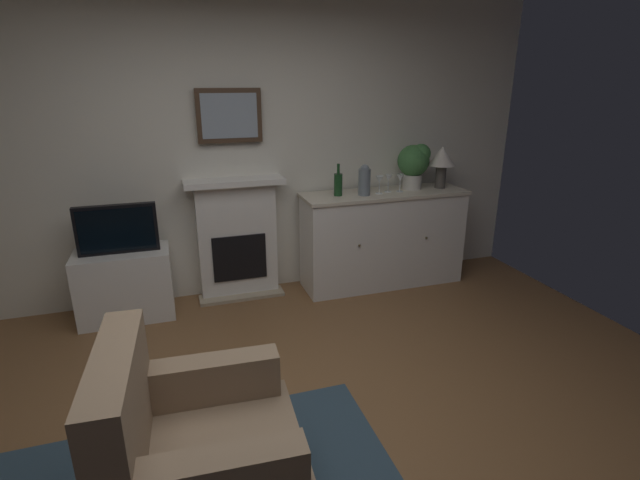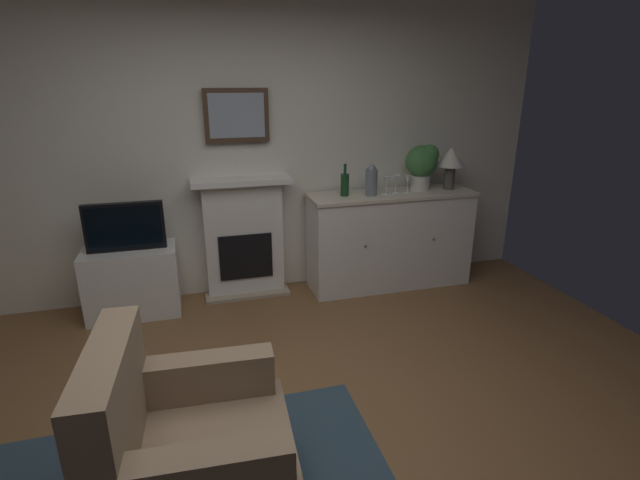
{
  "view_description": "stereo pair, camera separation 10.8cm",
  "coord_description": "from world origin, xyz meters",
  "px_view_note": "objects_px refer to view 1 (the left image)",
  "views": [
    {
      "loc": [
        -0.58,
        -2.0,
        1.92
      ],
      "look_at": [
        0.26,
        0.57,
        1.0
      ],
      "focal_mm": 26.54,
      "sensor_mm": 36.0,
      "label": 1
    },
    {
      "loc": [
        -0.47,
        -2.03,
        1.92
      ],
      "look_at": [
        0.26,
        0.57,
        1.0
      ],
      "focal_mm": 26.54,
      "sensor_mm": 36.0,
      "label": 2
    }
  ],
  "objects_px": {
    "table_lamp": "(442,159)",
    "wine_glass_right": "(400,179)",
    "armchair": "(194,454)",
    "tv_cabinet": "(125,285)",
    "wine_glass_center": "(388,179)",
    "tv_set": "(117,229)",
    "sideboard_cabinet": "(383,238)",
    "wine_glass_left": "(380,181)",
    "potted_plant_small": "(414,162)",
    "fireplace_unit": "(237,238)",
    "framed_picture": "(229,116)",
    "vase_decorative": "(364,180)",
    "wine_bottle": "(338,184)"
  },
  "relations": [
    {
      "from": "armchair",
      "to": "tv_cabinet",
      "type": "bearing_deg",
      "value": 100.64
    },
    {
      "from": "table_lamp",
      "to": "wine_glass_right",
      "type": "xyz_separation_m",
      "value": [
        -0.45,
        -0.02,
        -0.16
      ]
    },
    {
      "from": "framed_picture",
      "to": "wine_glass_left",
      "type": "distance_m",
      "value": 1.45
    },
    {
      "from": "fireplace_unit",
      "to": "potted_plant_small",
      "type": "distance_m",
      "value": 1.81
    },
    {
      "from": "tv_set",
      "to": "potted_plant_small",
      "type": "distance_m",
      "value": 2.7
    },
    {
      "from": "table_lamp",
      "to": "wine_bottle",
      "type": "bearing_deg",
      "value": 179.72
    },
    {
      "from": "fireplace_unit",
      "to": "framed_picture",
      "type": "height_order",
      "value": "framed_picture"
    },
    {
      "from": "tv_set",
      "to": "tv_cabinet",
      "type": "bearing_deg",
      "value": 90.0
    },
    {
      "from": "armchair",
      "to": "wine_glass_left",
      "type": "bearing_deg",
      "value": 49.53
    },
    {
      "from": "potted_plant_small",
      "to": "armchair",
      "type": "height_order",
      "value": "potted_plant_small"
    },
    {
      "from": "table_lamp",
      "to": "armchair",
      "type": "height_order",
      "value": "table_lamp"
    },
    {
      "from": "sideboard_cabinet",
      "to": "armchair",
      "type": "distance_m",
      "value": 2.94
    },
    {
      "from": "wine_bottle",
      "to": "potted_plant_small",
      "type": "height_order",
      "value": "potted_plant_small"
    },
    {
      "from": "potted_plant_small",
      "to": "armchair",
      "type": "distance_m",
      "value": 3.28
    },
    {
      "from": "wine_glass_right",
      "to": "tv_cabinet",
      "type": "distance_m",
      "value": 2.6
    },
    {
      "from": "framed_picture",
      "to": "fireplace_unit",
      "type": "bearing_deg",
      "value": -90.0
    },
    {
      "from": "sideboard_cabinet",
      "to": "wine_glass_center",
      "type": "relative_size",
      "value": 9.56
    },
    {
      "from": "sideboard_cabinet",
      "to": "wine_glass_right",
      "type": "relative_size",
      "value": 9.56
    },
    {
      "from": "wine_bottle",
      "to": "armchair",
      "type": "xyz_separation_m",
      "value": [
        -1.47,
        -2.22,
        -0.64
      ]
    },
    {
      "from": "tv_cabinet",
      "to": "wine_glass_left",
      "type": "bearing_deg",
      "value": -1.4
    },
    {
      "from": "wine_glass_right",
      "to": "vase_decorative",
      "type": "distance_m",
      "value": 0.38
    },
    {
      "from": "wine_glass_left",
      "to": "wine_glass_right",
      "type": "xyz_separation_m",
      "value": [
        0.22,
        0.02,
        0.0
      ]
    },
    {
      "from": "vase_decorative",
      "to": "tv_set",
      "type": "distance_m",
      "value": 2.13
    },
    {
      "from": "framed_picture",
      "to": "potted_plant_small",
      "type": "relative_size",
      "value": 1.28
    },
    {
      "from": "fireplace_unit",
      "to": "wine_glass_left",
      "type": "xyz_separation_m",
      "value": [
        1.3,
        -0.22,
        0.49
      ]
    },
    {
      "from": "wine_glass_left",
      "to": "armchair",
      "type": "xyz_separation_m",
      "value": [
        -1.85,
        -2.17,
        -0.66
      ]
    },
    {
      "from": "table_lamp",
      "to": "wine_bottle",
      "type": "height_order",
      "value": "table_lamp"
    },
    {
      "from": "wine_glass_right",
      "to": "table_lamp",
      "type": "bearing_deg",
      "value": 3.13
    },
    {
      "from": "wine_glass_center",
      "to": "tv_set",
      "type": "xyz_separation_m",
      "value": [
        -2.38,
        -0.01,
        -0.26
      ]
    },
    {
      "from": "wine_glass_right",
      "to": "armchair",
      "type": "bearing_deg",
      "value": -133.45
    },
    {
      "from": "table_lamp",
      "to": "potted_plant_small",
      "type": "bearing_deg",
      "value": 170.44
    },
    {
      "from": "table_lamp",
      "to": "wine_glass_left",
      "type": "bearing_deg",
      "value": -176.52
    },
    {
      "from": "wine_glass_right",
      "to": "wine_glass_center",
      "type": "bearing_deg",
      "value": 167.03
    },
    {
      "from": "wine_glass_center",
      "to": "tv_cabinet",
      "type": "xyz_separation_m",
      "value": [
        -2.38,
        0.01,
        -0.75
      ]
    },
    {
      "from": "fireplace_unit",
      "to": "potted_plant_small",
      "type": "height_order",
      "value": "potted_plant_small"
    },
    {
      "from": "wine_glass_right",
      "to": "armchair",
      "type": "xyz_separation_m",
      "value": [
        -2.07,
        -2.19,
        -0.66
      ]
    },
    {
      "from": "framed_picture",
      "to": "sideboard_cabinet",
      "type": "distance_m",
      "value": 1.82
    },
    {
      "from": "wine_bottle",
      "to": "armchair",
      "type": "bearing_deg",
      "value": -123.47
    },
    {
      "from": "wine_bottle",
      "to": "tv_cabinet",
      "type": "distance_m",
      "value": 2.02
    },
    {
      "from": "table_lamp",
      "to": "fireplace_unit",
      "type": "bearing_deg",
      "value": 174.84
    },
    {
      "from": "vase_decorative",
      "to": "wine_glass_left",
      "type": "bearing_deg",
      "value": 3.51
    },
    {
      "from": "fireplace_unit",
      "to": "wine_glass_left",
      "type": "bearing_deg",
      "value": -9.53
    },
    {
      "from": "sideboard_cabinet",
      "to": "vase_decorative",
      "type": "bearing_deg",
      "value": -167.84
    },
    {
      "from": "fireplace_unit",
      "to": "vase_decorative",
      "type": "xyz_separation_m",
      "value": [
        1.14,
        -0.23,
        0.51
      ]
    },
    {
      "from": "framed_picture",
      "to": "tv_cabinet",
      "type": "distance_m",
      "value": 1.67
    },
    {
      "from": "framed_picture",
      "to": "vase_decorative",
      "type": "relative_size",
      "value": 1.96
    },
    {
      "from": "table_lamp",
      "to": "tv_cabinet",
      "type": "xyz_separation_m",
      "value": [
        -2.94,
        0.01,
        -0.91
      ]
    },
    {
      "from": "framed_picture",
      "to": "wine_glass_center",
      "type": "distance_m",
      "value": 1.54
    },
    {
      "from": "wine_glass_center",
      "to": "potted_plant_small",
      "type": "relative_size",
      "value": 0.38
    },
    {
      "from": "sideboard_cabinet",
      "to": "wine_glass_left",
      "type": "xyz_separation_m",
      "value": [
        -0.08,
        -0.04,
        0.58
      ]
    }
  ]
}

